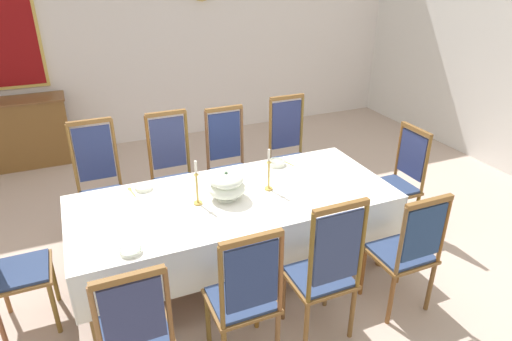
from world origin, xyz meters
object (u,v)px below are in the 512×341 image
(chair_head_east, at_px, (399,179))
(candlestick_west, at_px, (197,187))
(chair_south_b, at_px, (245,296))
(chair_south_d, at_px, (407,250))
(dining_table, at_px, (235,204))
(sideboard, at_px, (12,134))
(chair_north_a, at_px, (100,184))
(chair_north_c, at_px, (229,163))
(chair_south_c, at_px, (325,270))
(bowl_far_left, at_px, (131,251))
(spoon_primary, at_px, (285,162))
(soup_tureen, at_px, (226,185))
(spoon_secondary, at_px, (130,190))
(chair_north_d, at_px, (290,151))
(bowl_near_right, at_px, (143,187))
(chair_north_b, at_px, (173,172))
(bowl_near_left, at_px, (276,163))
(candlestick_east, at_px, (269,173))
(chair_south_a, at_px, (135,330))
(chair_head_west, at_px, (8,265))

(chair_head_east, bearing_deg, candlestick_west, 90.00)
(chair_south_b, bearing_deg, chair_south_d, 0.15)
(dining_table, relative_size, sideboard, 1.85)
(chair_south_d, xyz_separation_m, candlestick_west, (-1.35, 0.97, 0.35))
(chair_north_a, relative_size, chair_north_c, 1.04)
(chair_north_a, bearing_deg, chair_south_c, 123.83)
(chair_north_c, bearing_deg, bowl_far_left, 49.45)
(chair_north_a, xyz_separation_m, spoon_primary, (1.70, -0.53, 0.15))
(chair_south_d, relative_size, sideboard, 0.74)
(chair_south_d, height_order, soup_tureen, chair_south_d)
(chair_south_b, bearing_deg, dining_table, 73.02)
(chair_south_c, distance_m, spoon_secondary, 1.80)
(chair_north_c, relative_size, sideboard, 0.81)
(spoon_primary, bearing_deg, chair_north_d, 42.84)
(chair_north_d, bearing_deg, bowl_near_right, 17.97)
(chair_south_b, distance_m, candlestick_west, 1.03)
(chair_north_b, bearing_deg, bowl_far_left, 66.43)
(chair_south_c, relative_size, chair_north_c, 1.02)
(chair_south_c, bearing_deg, chair_north_a, 123.83)
(bowl_near_left, bearing_deg, chair_south_c, -101.49)
(chair_south_b, distance_m, bowl_far_left, 0.83)
(candlestick_east, bearing_deg, chair_south_a, -143.73)
(bowl_near_left, bearing_deg, sideboard, 132.00)
(chair_south_d, height_order, spoon_primary, chair_south_d)
(chair_head_west, bearing_deg, dining_table, 90.00)
(chair_north_d, bearing_deg, spoon_primary, 57.98)
(candlestick_east, height_order, spoon_primary, candlestick_east)
(chair_north_b, bearing_deg, chair_north_d, -179.98)
(sideboard, bearing_deg, chair_north_c, 134.87)
(bowl_near_right, height_order, spoon_secondary, bowl_near_right)
(chair_south_d, bearing_deg, spoon_secondary, 142.00)
(chair_north_a, bearing_deg, spoon_primary, 162.79)
(dining_table, distance_m, spoon_primary, 0.84)
(chair_south_c, distance_m, sideboard, 4.74)
(dining_table, bearing_deg, chair_south_a, -136.06)
(chair_south_b, distance_m, chair_head_east, 2.26)
(chair_north_a, height_order, candlestick_west, chair_north_a)
(chair_south_c, relative_size, spoon_primary, 6.82)
(candlestick_east, bearing_deg, chair_head_east, -0.00)
(chair_south_d, bearing_deg, chair_north_a, 136.28)
(chair_north_b, bearing_deg, spoon_primary, 152.11)
(chair_north_c, bearing_deg, chair_south_b, 72.83)
(chair_south_a, distance_m, bowl_near_right, 1.45)
(dining_table, relative_size, spoon_secondary, 15.08)
(candlestick_west, relative_size, bowl_far_left, 2.55)
(chair_south_d, xyz_separation_m, spoon_secondary, (-1.81, 1.42, 0.20))
(chair_north_b, bearing_deg, chair_south_d, 124.30)
(dining_table, xyz_separation_m, sideboard, (-1.92, 3.21, -0.22))
(chair_north_a, height_order, chair_south_c, chair_north_a)
(chair_south_c, xyz_separation_m, candlestick_west, (-0.62, 0.98, 0.31))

